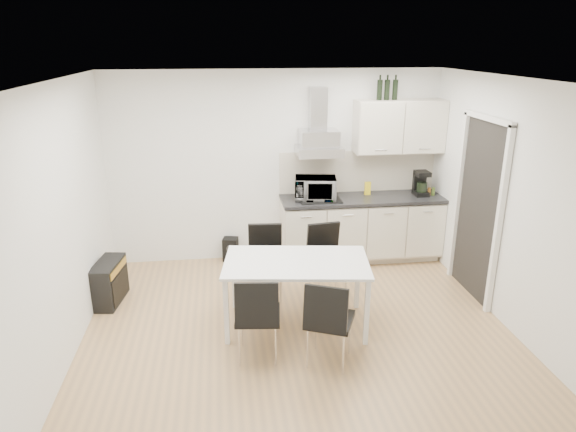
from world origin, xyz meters
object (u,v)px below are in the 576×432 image
Objects in this scene: kitchenette at (364,202)px; chair_near_left at (258,316)px; chair_far_left at (266,264)px; guitar_amp at (109,282)px; chair_near_right at (330,321)px; dining_table at (296,268)px; chair_far_right at (328,263)px; floor_speaker at (231,249)px.

kitchenette is 2.86× the size of chair_near_left.
chair_far_left is at bearing -145.27° from kitchenette.
chair_near_left reaches higher than guitar_amp.
chair_far_left is 1.38× the size of guitar_amp.
guitar_amp is (-1.65, 1.34, -0.19)m from chair_near_left.
kitchenette reaches higher than chair_near_right.
kitchenette is 1.56× the size of dining_table.
chair_far_right reaches higher than floor_speaker.
guitar_amp is at bearing 147.29° from chair_near_left.
chair_near_left is 1.00× the size of chair_near_right.
kitchenette reaches higher than dining_table.
dining_table is (-1.18, -1.67, -0.15)m from kitchenette.
chair_near_left is (-0.45, -0.54, -0.24)m from dining_table.
chair_far_right is at bearing 57.46° from chair_near_left.
kitchenette reaches higher than chair_far_right.
kitchenette reaches higher than floor_speaker.
chair_near_left is 0.69m from chair_near_right.
chair_near_left is at bearing -30.59° from guitar_amp.
kitchenette is at bearing -131.90° from chair_far_right.
chair_near_left is at bearing -126.47° from kitchenette.
kitchenette is at bearing 62.56° from dining_table.
chair_far_left is 1.00× the size of chair_far_right.
chair_far_right is 1.00× the size of chair_near_left.
dining_table is 1.83× the size of chair_near_right.
chair_far_right reaches higher than dining_table.
chair_far_right is 1.00× the size of chair_near_right.
guitar_amp is (-3.29, -0.87, -0.58)m from kitchenette.
guitar_amp is 1.92× the size of floor_speaker.
chair_far_right and chair_near_left have the same top height.
dining_table is at bearing 56.63° from chair_near_left.
dining_table is at bearing -12.31° from guitar_amp.
guitar_amp is at bearing 167.03° from dining_table.
kitchenette is 3.45m from guitar_amp.
guitar_amp is at bearing 170.59° from chair_near_right.
dining_table is at bearing 116.03° from chair_far_left.
dining_table is at bearing -125.32° from kitchenette.
chair_far_left is 1.46m from chair_near_right.
floor_speaker is at bearing 101.38° from chair_near_left.
chair_near_right is at bearing -57.61° from floor_speaker.
chair_far_left is at bearing 119.78° from dining_table.
chair_near_right is at bearing -24.68° from guitar_amp.
floor_speaker is (-0.39, 1.17, -0.27)m from chair_far_left.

